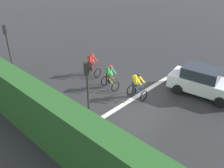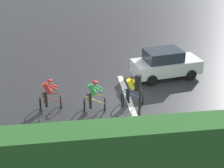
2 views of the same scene
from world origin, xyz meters
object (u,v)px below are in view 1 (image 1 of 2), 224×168
at_px(cyclist_lead, 92,65).
at_px(cyclist_second, 110,77).
at_px(car_white, 203,81).
at_px(traffic_light_near_crossing, 87,84).
at_px(traffic_light_far_junction, 7,41).
at_px(cyclist_mid, 137,86).

distance_m(cyclist_lead, cyclist_second, 2.24).
bearing_deg(car_white, traffic_light_near_crossing, 154.91).
distance_m(traffic_light_near_crossing, traffic_light_far_junction, 8.69).
relative_size(car_white, traffic_light_far_junction, 1.29).
bearing_deg(cyclist_second, traffic_light_near_crossing, -154.34).
distance_m(cyclist_lead, traffic_light_far_junction, 6.21).
relative_size(cyclist_lead, traffic_light_far_junction, 0.50).
distance_m(car_white, traffic_light_far_junction, 13.49).
bearing_deg(traffic_light_far_junction, car_white, -61.43).
distance_m(cyclist_lead, traffic_light_near_crossing, 5.42).
bearing_deg(cyclist_second, cyclist_lead, 78.33).
distance_m(cyclist_mid, traffic_light_far_junction, 9.80).
distance_m(cyclist_second, car_white, 5.76).
xyz_separation_m(cyclist_second, traffic_light_near_crossing, (-3.20, -1.54, 1.43)).
bearing_deg(cyclist_lead, cyclist_second, -101.67).
xyz_separation_m(cyclist_lead, cyclist_second, (-0.45, -2.20, 0.00)).
height_order(cyclist_mid, car_white, car_white).
relative_size(cyclist_second, traffic_light_far_junction, 0.50).
bearing_deg(cyclist_second, traffic_light_far_junction, 112.78).
xyz_separation_m(cyclist_second, car_white, (3.42, -4.64, 0.08)).
bearing_deg(traffic_light_near_crossing, cyclist_second, 25.66).
xyz_separation_m(cyclist_mid, car_white, (3.11, -2.67, 0.08)).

